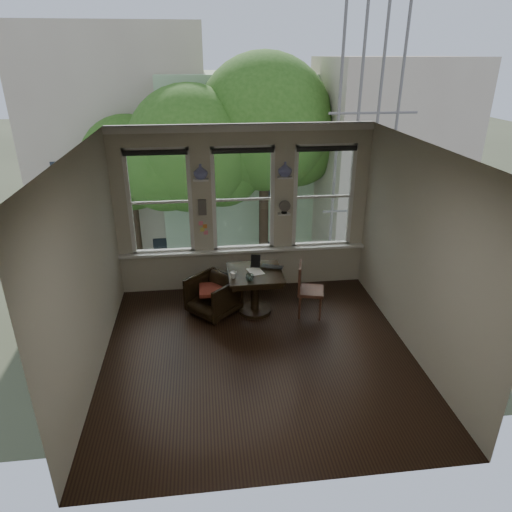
{
  "coord_description": "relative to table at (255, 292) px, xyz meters",
  "views": [
    {
      "loc": [
        -0.7,
        -5.52,
        4.05
      ],
      "look_at": [
        0.07,
        0.9,
        1.18
      ],
      "focal_mm": 32.0,
      "sensor_mm": 36.0,
      "label": 1
    }
  ],
  "objects": [
    {
      "name": "window_left",
      "position": [
        -1.54,
        1.03,
        1.32
      ],
      "size": [
        1.1,
        0.12,
        1.9
      ],
      "primitive_type": null,
      "color": "white",
      "rests_on": "ground"
    },
    {
      "name": "shelf_right",
      "position": [
        0.63,
        0.93,
        1.73
      ],
      "size": [
        0.26,
        0.16,
        0.03
      ],
      "primitive_type": "cube",
      "color": "white",
      "rests_on": "ground"
    },
    {
      "name": "intercom",
      "position": [
        -0.82,
        0.96,
        1.23
      ],
      "size": [
        0.14,
        0.06,
        0.28
      ],
      "primitive_type": "cube",
      "color": "#59544F",
      "rests_on": "ground"
    },
    {
      "name": "wall_back",
      "position": [
        -0.09,
        1.03,
        1.12
      ],
      "size": [
        4.5,
        0.0,
        4.5
      ],
      "primitive_type": "plane",
      "rotation": [
        1.57,
        0.0,
        0.0
      ],
      "color": "beige",
      "rests_on": "ground"
    },
    {
      "name": "vase_left",
      "position": [
        -0.82,
        0.93,
        1.86
      ],
      "size": [
        0.24,
        0.24,
        0.25
      ],
      "primitive_type": "imported",
      "color": "silver",
      "rests_on": "shelf_left"
    },
    {
      "name": "ceiling",
      "position": [
        -0.09,
        -1.22,
        2.62
      ],
      "size": [
        4.5,
        4.5,
        0.0
      ],
      "primitive_type": "plane",
      "rotation": [
        3.14,
        0.0,
        0.0
      ],
      "color": "silver",
      "rests_on": "ground"
    },
    {
      "name": "papers",
      "position": [
        0.01,
        0.03,
        0.38
      ],
      "size": [
        0.29,
        0.35,
        0.0
      ],
      "primitive_type": "cube",
      "rotation": [
        0.0,
        0.0,
        0.28
      ],
      "color": "silver",
      "rests_on": "table"
    },
    {
      "name": "laptop",
      "position": [
        0.29,
        0.08,
        0.39
      ],
      "size": [
        0.43,
        0.37,
        0.03
      ],
      "primitive_type": "imported",
      "rotation": [
        0.0,
        0.0,
        -0.42
      ],
      "color": "black",
      "rests_on": "table"
    },
    {
      "name": "ground",
      "position": [
        -0.09,
        -1.22,
        -0.38
      ],
      "size": [
        4.5,
        4.5,
        0.0
      ],
      "primitive_type": "plane",
      "color": "black",
      "rests_on": "ground"
    },
    {
      "name": "cushion_red",
      "position": [
        -0.71,
        0.03,
        0.08
      ],
      "size": [
        0.45,
        0.45,
        0.06
      ],
      "primitive_type": "cube",
      "color": "maroon",
      "rests_on": "armchair_left"
    },
    {
      "name": "window_right",
      "position": [
        1.36,
        1.03,
        1.32
      ],
      "size": [
        1.1,
        0.12,
        1.9
      ],
      "primitive_type": null,
      "color": "white",
      "rests_on": "ground"
    },
    {
      "name": "window_center",
      "position": [
        -0.09,
        1.03,
        1.32
      ],
      "size": [
        1.1,
        0.12,
        1.9
      ],
      "primitive_type": null,
      "color": "white",
      "rests_on": "ground"
    },
    {
      "name": "vase_right",
      "position": [
        0.63,
        0.93,
        1.86
      ],
      "size": [
        0.24,
        0.24,
        0.25
      ],
      "primitive_type": "imported",
      "color": "silver",
      "rests_on": "shelf_right"
    },
    {
      "name": "wall_right",
      "position": [
        2.16,
        -1.22,
        1.12
      ],
      "size": [
        0.0,
        4.5,
        4.5
      ],
      "primitive_type": "plane",
      "rotation": [
        1.57,
        0.0,
        -1.57
      ],
      "color": "beige",
      "rests_on": "ground"
    },
    {
      "name": "shelf_left",
      "position": [
        -0.82,
        0.93,
        1.73
      ],
      "size": [
        0.26,
        0.16,
        0.03
      ],
      "primitive_type": "cube",
      "color": "white",
      "rests_on": "ground"
    },
    {
      "name": "drinking_glass",
      "position": [
        -0.12,
        -0.3,
        0.43
      ],
      "size": [
        0.16,
        0.16,
        0.11
      ],
      "primitive_type": "imported",
      "rotation": [
        0.0,
        0.0,
        -0.23
      ],
      "color": "white",
      "rests_on": "table"
    },
    {
      "name": "mug",
      "position": [
        -0.37,
        -0.17,
        0.43
      ],
      "size": [
        0.12,
        0.12,
        0.1
      ],
      "primitive_type": "imported",
      "rotation": [
        0.0,
        0.0,
        -0.1
      ],
      "color": "white",
      "rests_on": "table"
    },
    {
      "name": "sticky_notes",
      "position": [
        -0.82,
        0.96,
        0.88
      ],
      "size": [
        0.16,
        0.01,
        0.24
      ],
      "primitive_type": null,
      "color": "pink",
      "rests_on": "ground"
    },
    {
      "name": "armchair_left",
      "position": [
        -0.71,
        0.03,
        -0.04
      ],
      "size": [
        1.02,
        1.02,
        0.67
      ],
      "primitive_type": "imported",
      "rotation": [
        0.0,
        0.0,
        -0.82
      ],
      "color": "black",
      "rests_on": "ground"
    },
    {
      "name": "side_chair_right",
      "position": [
        0.91,
        -0.21,
        0.09
      ],
      "size": [
        0.51,
        0.51,
        0.92
      ],
      "primitive_type": null,
      "rotation": [
        0.0,
        0.0,
        1.32
      ],
      "color": "#3F2116",
      "rests_on": "ground"
    },
    {
      "name": "wall_front",
      "position": [
        -0.09,
        -3.47,
        1.12
      ],
      "size": [
        4.5,
        0.0,
        4.5
      ],
      "primitive_type": "plane",
      "rotation": [
        -1.57,
        0.0,
        0.0
      ],
      "color": "beige",
      "rests_on": "ground"
    },
    {
      "name": "table",
      "position": [
        0.0,
        0.0,
        0.0
      ],
      "size": [
        0.9,
        0.9,
        0.75
      ],
      "primitive_type": null,
      "color": "black",
      "rests_on": "ground"
    },
    {
      "name": "wall_left",
      "position": [
        -2.34,
        -1.22,
        1.12
      ],
      "size": [
        0.0,
        4.5,
        4.5
      ],
      "primitive_type": "plane",
      "rotation": [
        1.57,
        0.0,
        1.57
      ],
      "color": "beige",
      "rests_on": "ground"
    },
    {
      "name": "desk_fan",
      "position": [
        0.63,
        0.91,
        1.16
      ],
      "size": [
        0.2,
        0.2,
        0.24
      ],
      "primitive_type": null,
      "color": "#59544F",
      "rests_on": "ground"
    },
    {
      "name": "tablet",
      "position": [
        0.03,
        0.2,
        0.48
      ],
      "size": [
        0.17,
        0.11,
        0.22
      ],
      "primitive_type": "cube",
      "rotation": [
        -0.26,
        0.0,
        -0.24
      ],
      "color": "black",
      "rests_on": "table"
    }
  ]
}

